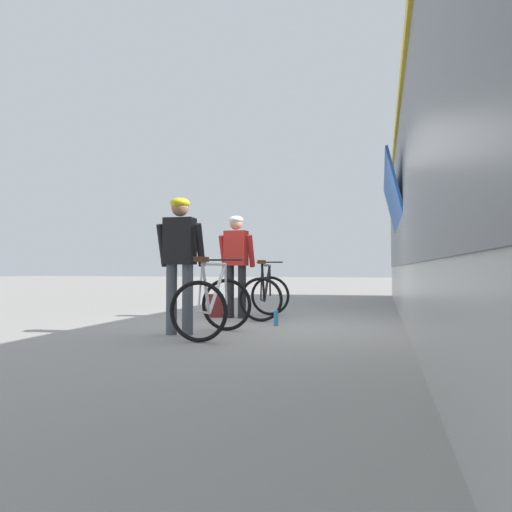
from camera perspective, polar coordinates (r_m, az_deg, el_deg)
name	(u,v)px	position (r m, az deg, el deg)	size (l,w,h in m)	color
ground_plane	(284,327)	(6.67, 3.52, -8.88)	(80.00, 80.00, 0.00)	gray
cyclist_near_in_dark	(180,253)	(5.95, -9.49, 0.43)	(0.62, 0.33, 1.76)	#4C515B
cyclist_far_in_red	(236,257)	(7.88, -2.51, -0.09)	(0.62, 0.32, 1.76)	#232328
bicycle_near_white	(213,304)	(5.78, -5.35, -5.99)	(0.72, 1.08, 0.99)	black
bicycle_far_black	(266,295)	(7.82, 1.22, -4.86)	(0.80, 1.13, 0.99)	black
backpack_on_platform	(215,306)	(8.06, -5.15, -6.19)	(0.28, 0.18, 0.40)	maroon
water_bottle_near_the_bikes	(276,318)	(6.82, 2.51, -7.77)	(0.07, 0.07, 0.22)	#338CCC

